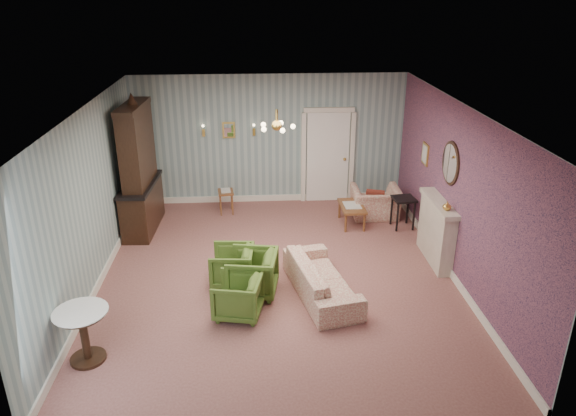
{
  "coord_description": "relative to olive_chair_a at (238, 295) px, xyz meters",
  "views": [
    {
      "loc": [
        -0.36,
        -8.08,
        4.66
      ],
      "look_at": [
        0.2,
        0.4,
        1.1
      ],
      "focal_mm": 33.46,
      "sensor_mm": 36.0,
      "label": 1
    }
  ],
  "objects": [
    {
      "name": "side_table_black",
      "position": [
        3.31,
        2.96,
        -0.02
      ],
      "size": [
        0.48,
        0.48,
        0.66
      ],
      "primitive_type": null,
      "rotation": [
        0.0,
        0.0,
        0.1
      ],
      "color": "black",
      "rests_on": "floor"
    },
    {
      "name": "wall_right_floral",
      "position": [
        3.64,
        1.13,
        1.1
      ],
      "size": [
        0.0,
        7.0,
        7.0
      ],
      "primitive_type": "plane",
      "rotation": [
        1.57,
        0.0,
        -1.57
      ],
      "color": "#B95C69",
      "rests_on": "ground"
    },
    {
      "name": "dresser",
      "position": [
        -1.99,
        3.27,
        1.01
      ],
      "size": [
        0.65,
        1.66,
        2.73
      ],
      "primitive_type": null,
      "rotation": [
        0.0,
        0.0,
        -0.05
      ],
      "color": "black",
      "rests_on": "floor"
    },
    {
      "name": "wingback_chair",
      "position": [
        2.87,
        3.55,
        0.09
      ],
      "size": [
        1.01,
        0.67,
        0.87
      ],
      "primitive_type": "imported",
      "rotation": [
        0.0,
        0.0,
        3.12
      ],
      "color": "#A44B42",
      "rests_on": "floor"
    },
    {
      "name": "floor",
      "position": [
        0.66,
        1.13,
        -0.35
      ],
      "size": [
        7.0,
        7.0,
        0.0
      ],
      "primitive_type": "plane",
      "color": "#915D54",
      "rests_on": "ground"
    },
    {
      "name": "olive_chair_b",
      "position": [
        0.22,
        0.63,
        0.04
      ],
      "size": [
        0.82,
        0.86,
        0.78
      ],
      "primitive_type": "imported",
      "rotation": [
        0.0,
        0.0,
        -1.73
      ],
      "color": "#4A6925",
      "rests_on": "floor"
    },
    {
      "name": "pedestal_table",
      "position": [
        -1.99,
        -0.93,
        0.04
      ],
      "size": [
        0.87,
        0.87,
        0.77
      ],
      "primitive_type": null,
      "rotation": [
        0.0,
        0.0,
        -0.27
      ],
      "color": "black",
      "rests_on": "floor"
    },
    {
      "name": "olive_chair_c",
      "position": [
        -0.11,
        0.96,
        0.01
      ],
      "size": [
        0.7,
        0.74,
        0.71
      ],
      "primitive_type": "imported",
      "rotation": [
        0.0,
        0.0,
        -1.65
      ],
      "color": "#4A6925",
      "rests_on": "floor"
    },
    {
      "name": "sconce_left",
      "position": [
        -0.79,
        4.57,
        1.35
      ],
      "size": [
        0.16,
        0.12,
        0.3
      ],
      "primitive_type": null,
      "color": "gold",
      "rests_on": "wall_back"
    },
    {
      "name": "wall_front",
      "position": [
        0.66,
        -2.37,
        1.1
      ],
      "size": [
        6.0,
        0.0,
        6.0
      ],
      "primitive_type": "plane",
      "rotation": [
        -1.57,
        0.0,
        0.0
      ],
      "color": "gray",
      "rests_on": "ground"
    },
    {
      "name": "burgundy_cushion",
      "position": [
        2.82,
        3.4,
        0.13
      ],
      "size": [
        0.41,
        0.28,
        0.39
      ],
      "primitive_type": "cube",
      "rotation": [
        0.17,
        0.0,
        -0.35
      ],
      "color": "maroon",
      "rests_on": "wingback_chair"
    },
    {
      "name": "coffee_table",
      "position": [
        2.3,
        3.18,
        -0.13
      ],
      "size": [
        0.49,
        0.86,
        0.44
      ],
      "primitive_type": null,
      "rotation": [
        0.0,
        0.0,
        0.02
      ],
      "color": "brown",
      "rests_on": "floor"
    },
    {
      "name": "door",
      "position": [
        1.96,
        4.59,
        0.73
      ],
      "size": [
        1.12,
        0.12,
        2.16
      ],
      "primitive_type": null,
      "color": "white",
      "rests_on": "floor"
    },
    {
      "name": "wall_right",
      "position": [
        3.66,
        1.13,
        1.1
      ],
      "size": [
        0.0,
        7.0,
        7.0
      ],
      "primitive_type": "plane",
      "rotation": [
        1.57,
        0.0,
        -1.57
      ],
      "color": "gray",
      "rests_on": "ground"
    },
    {
      "name": "gilt_mirror_back",
      "position": [
        -0.24,
        4.59,
        1.35
      ],
      "size": [
        0.28,
        0.06,
        0.36
      ],
      "primitive_type": null,
      "color": "gold",
      "rests_on": "wall_back"
    },
    {
      "name": "framed_print",
      "position": [
        3.63,
        2.88,
        1.25
      ],
      "size": [
        0.04,
        0.34,
        0.42
      ],
      "primitive_type": null,
      "color": "gold",
      "rests_on": "wall_right"
    },
    {
      "name": "nesting_table",
      "position": [
        -0.34,
        4.0,
        -0.08
      ],
      "size": [
        0.37,
        0.45,
        0.54
      ],
      "primitive_type": null,
      "rotation": [
        0.0,
        0.0,
        0.11
      ],
      "color": "brown",
      "rests_on": "floor"
    },
    {
      "name": "wall_left",
      "position": [
        -2.34,
        1.13,
        1.1
      ],
      "size": [
        0.0,
        7.0,
        7.0
      ],
      "primitive_type": "plane",
      "rotation": [
        1.57,
        0.0,
        1.57
      ],
      "color": "gray",
      "rests_on": "ground"
    },
    {
      "name": "chandelier",
      "position": [
        0.66,
        1.13,
        2.28
      ],
      "size": [
        0.56,
        0.56,
        0.36
      ],
      "primitive_type": null,
      "color": "gold",
      "rests_on": "ceiling"
    },
    {
      "name": "mantel_vase",
      "position": [
        3.5,
        1.13,
        0.88
      ],
      "size": [
        0.15,
        0.15,
        0.15
      ],
      "primitive_type": "imported",
      "color": "gold",
      "rests_on": "fireplace"
    },
    {
      "name": "oval_mirror",
      "position": [
        3.62,
        1.53,
        1.5
      ],
      "size": [
        0.04,
        0.76,
        0.84
      ],
      "primitive_type": null,
      "color": "white",
      "rests_on": "wall_right"
    },
    {
      "name": "sofa_chintz",
      "position": [
        1.33,
        0.51,
        0.03
      ],
      "size": [
        0.97,
        2.03,
        0.76
      ],
      "primitive_type": "imported",
      "rotation": [
        0.0,
        0.0,
        1.78
      ],
      "color": "#A44B42",
      "rests_on": "floor"
    },
    {
      "name": "sconce_right",
      "position": [
        0.31,
        4.57,
        1.35
      ],
      "size": [
        0.16,
        0.12,
        0.3
      ],
      "primitive_type": null,
      "color": "gold",
      "rests_on": "wall_back"
    },
    {
      "name": "fireplace",
      "position": [
        3.52,
        1.53,
        0.23
      ],
      "size": [
        0.3,
        1.4,
        1.16
      ],
      "primitive_type": null,
      "color": "beige",
      "rests_on": "floor"
    },
    {
      "name": "olive_chair_a",
      "position": [
        0.0,
        0.0,
        0.0
      ],
      "size": [
        0.76,
        0.79,
        0.7
      ],
      "primitive_type": "imported",
      "rotation": [
        0.0,
        0.0,
        -1.77
      ],
      "color": "#4A6925",
      "rests_on": "floor"
    },
    {
      "name": "ceiling",
      "position": [
        0.66,
        1.13,
        2.55
      ],
      "size": [
        7.0,
        7.0,
        0.0
      ],
      "primitive_type": "plane",
      "rotation": [
        3.14,
        0.0,
        0.0
      ],
      "color": "white",
      "rests_on": "ground"
    },
    {
      "name": "wall_back",
      "position": [
        0.66,
        4.63,
        1.1
      ],
      "size": [
        6.0,
        0.0,
        6.0
      ],
      "primitive_type": "plane",
      "rotation": [
        1.57,
        0.0,
        0.0
      ],
      "color": "gray",
      "rests_on": "ground"
    }
  ]
}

